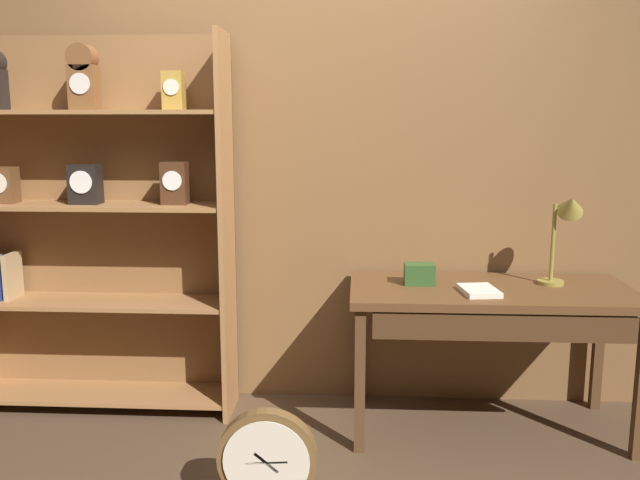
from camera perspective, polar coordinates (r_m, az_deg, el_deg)
The scene contains 7 objects.
back_wood_panel at distance 3.65m, azimuth -0.61°, elevation 6.17°, with size 4.80×0.05×2.60m, color brown.
bookshelf at distance 3.74m, azimuth -19.28°, elevation 1.44°, with size 1.47×0.33×2.00m.
workbench at distance 3.40m, azimuth 14.47°, elevation -5.40°, with size 1.39×0.66×0.74m.
desk_lamp at distance 3.47m, azimuth 20.34°, elevation 1.54°, with size 0.20×0.21×0.49m.
toolbox_small at distance 3.39m, azimuth 8.52°, elevation -2.89°, with size 0.15×0.10×0.11m, color #2D5123.
open_repair_manual at distance 3.27m, azimuth 13.48°, elevation -4.24°, with size 0.16×0.22×0.03m, color silver.
round_clock_large at distance 2.78m, azimuth -4.52°, elevation -18.41°, with size 0.40×0.11×0.44m.
Camera 1 is at (0.25, -2.38, 1.55)m, focal length 37.34 mm.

